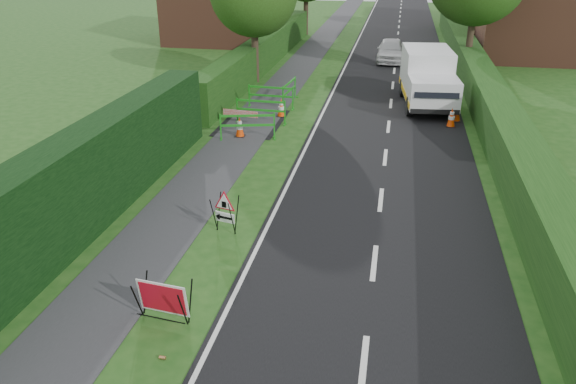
{
  "coord_description": "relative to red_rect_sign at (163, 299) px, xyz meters",
  "views": [
    {
      "loc": [
        2.67,
        -10.4,
        6.94
      ],
      "look_at": [
        0.21,
        2.19,
        1.1
      ],
      "focal_mm": 35.0,
      "sensor_mm": 36.0,
      "label": 1
    }
  ],
  "objects": [
    {
      "name": "ped_barrier_0",
      "position": [
        -1.18,
        10.92,
        0.12
      ],
      "size": [
        2.08,
        0.85,
        1.0
      ],
      "rotation": [
        0.0,
        0.0,
        0.25
      ],
      "color": "#188418",
      "rests_on": "ground"
    },
    {
      "name": "hedge_west_far",
      "position": [
        -3.53,
        23.95,
        -0.51
      ],
      "size": [
        1.0,
        24.0,
        1.8
      ],
      "primitive_type": "cube",
      "color": "#14380F",
      "rests_on": "ground"
    },
    {
      "name": "traffic_cone_3",
      "position": [
        -1.55,
        11.16,
        -0.11
      ],
      "size": [
        0.38,
        0.38,
        0.79
      ],
      "color": "black",
      "rests_on": "ground"
    },
    {
      "name": "hedge_east",
      "position": [
        7.97,
        17.95,
        -0.51
      ],
      "size": [
        1.2,
        50.0,
        1.5
      ],
      "primitive_type": "cube",
      "color": "#14380F",
      "rests_on": "ground"
    },
    {
      "name": "ped_barrier_2",
      "position": [
        -1.26,
        15.25,
        0.12
      ],
      "size": [
        2.08,
        0.46,
        1.0
      ],
      "rotation": [
        0.0,
        0.0,
        -0.05
      ],
      "color": "#188418",
      "rests_on": "ground"
    },
    {
      "name": "house_east_a",
      "position": [
        12.47,
        29.95,
        2.39
      ],
      "size": [
        7.5,
        7.4,
        7.88
      ],
      "color": "brown",
      "rests_on": "ground"
    },
    {
      "name": "hatchback_car",
      "position": [
        3.65,
        26.67,
        0.17
      ],
      "size": [
        1.6,
        3.96,
        1.35
      ],
      "primitive_type": "imported",
      "rotation": [
        0.0,
        0.0,
        0.0
      ],
      "color": "silver",
      "rests_on": "ground"
    },
    {
      "name": "road_surface",
      "position": [
        3.97,
        36.95,
        -0.5
      ],
      "size": [
        6.0,
        90.0,
        0.02
      ],
      "primitive_type": "cube",
      "color": "black",
      "rests_on": "ground"
    },
    {
      "name": "traffic_cone_2",
      "position": [
        6.05,
        18.25,
        -0.11
      ],
      "size": [
        0.38,
        0.38,
        0.79
      ],
      "color": "black",
      "rests_on": "ground"
    },
    {
      "name": "ped_barrier_1",
      "position": [
        -1.17,
        12.98,
        0.12
      ],
      "size": [
        2.07,
        0.41,
        1.0
      ],
      "rotation": [
        0.0,
        0.0,
        -0.03
      ],
      "color": "#188418",
      "rests_on": "ground"
    },
    {
      "name": "works_van",
      "position": [
        5.5,
        17.1,
        0.75
      ],
      "size": [
        2.53,
        5.38,
        2.38
      ],
      "rotation": [
        0.0,
        0.0,
        0.1
      ],
      "color": "silver",
      "rests_on": "ground"
    },
    {
      "name": "litter_can",
      "position": [
        0.39,
        -1.08,
        -0.51
      ],
      "size": [
        0.12,
        0.07,
        0.07
      ],
      "primitive_type": "cylinder",
      "rotation": [
        0.0,
        1.57,
        0.0
      ],
      "color": "#BF7F4C",
      "rests_on": "ground"
    },
    {
      "name": "hedge_west_near",
      "position": [
        -3.53,
        1.95,
        -0.51
      ],
      "size": [
        1.1,
        18.0,
        2.5
      ],
      "primitive_type": "cube",
      "color": "black",
      "rests_on": "ground"
    },
    {
      "name": "traffic_cone_4",
      "position": [
        -0.54,
        14.04,
        -0.11
      ],
      "size": [
        0.38,
        0.38,
        0.79
      ],
      "color": "black",
      "rests_on": "ground"
    },
    {
      "name": "triangle_sign",
      "position": [
        0.1,
        3.72,
        0.18
      ],
      "size": [
        0.82,
        0.82,
        0.99
      ],
      "rotation": [
        0.0,
        0.0,
        -0.25
      ],
      "color": "black",
      "rests_on": "ground"
    },
    {
      "name": "ground",
      "position": [
        1.47,
        1.95,
        -0.51
      ],
      "size": [
        120.0,
        120.0,
        0.0
      ],
      "primitive_type": "plane",
      "color": "#1C4914",
      "rests_on": "ground"
    },
    {
      "name": "footpath",
      "position": [
        -1.53,
        36.95,
        -0.5
      ],
      "size": [
        2.0,
        90.0,
        0.02
      ],
      "primitive_type": "cube",
      "color": "#2D2D30",
      "rests_on": "ground"
    },
    {
      "name": "redwhite_plank",
      "position": [
        -1.96,
        12.7,
        -0.51
      ],
      "size": [
        1.49,
        0.24,
        0.25
      ],
      "primitive_type": "cube",
      "rotation": [
        0.0,
        0.0,
        -0.14
      ],
      "color": "red",
      "rests_on": "ground"
    },
    {
      "name": "ped_barrier_3",
      "position": [
        -0.63,
        16.26,
        0.12
      ],
      "size": [
        0.53,
        2.08,
        1.0
      ],
      "rotation": [
        0.0,
        0.0,
        1.48
      ],
      "color": "#188418",
      "rests_on": "ground"
    },
    {
      "name": "traffic_cone_1",
      "position": [
        6.68,
        14.78,
        -0.11
      ],
      "size": [
        0.38,
        0.38,
        0.79
      ],
      "color": "black",
      "rests_on": "ground"
    },
    {
      "name": "red_rect_sign",
      "position": [
        0.0,
        0.0,
        0.0
      ],
      "size": [
        1.09,
        0.74,
        0.88
      ],
      "rotation": [
        0.0,
        0.0,
        -0.11
      ],
      "color": "black",
      "rests_on": "ground"
    },
    {
      "name": "traffic_cone_0",
      "position": [
        6.41,
        13.96,
        -0.11
      ],
      "size": [
        0.38,
        0.38,
        0.79
      ],
      "color": "black",
      "rests_on": "ground"
    }
  ]
}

